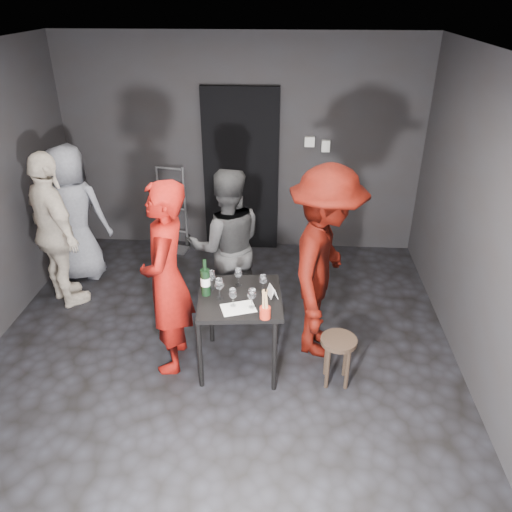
# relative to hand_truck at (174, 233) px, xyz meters

# --- Properties ---
(floor) EXTENTS (4.50, 5.00, 0.02)m
(floor) POSITION_rel_hand_truck_xyz_m (0.90, -2.32, -0.21)
(floor) COLOR black
(floor) RESTS_ON ground
(ceiling) EXTENTS (4.50, 5.00, 0.02)m
(ceiling) POSITION_rel_hand_truck_xyz_m (0.90, -2.32, 2.49)
(ceiling) COLOR silver
(ceiling) RESTS_ON ground
(wall_back) EXTENTS (4.50, 0.04, 2.70)m
(wall_back) POSITION_rel_hand_truck_xyz_m (0.90, 0.18, 1.14)
(wall_back) COLOR black
(wall_back) RESTS_ON ground
(wall_right) EXTENTS (0.04, 5.00, 2.70)m
(wall_right) POSITION_rel_hand_truck_xyz_m (3.15, -2.32, 1.14)
(wall_right) COLOR black
(wall_right) RESTS_ON ground
(doorway) EXTENTS (0.95, 0.10, 2.10)m
(doorway) POSITION_rel_hand_truck_xyz_m (0.90, 0.12, 0.84)
(doorway) COLOR black
(doorway) RESTS_ON ground
(wallbox_upper) EXTENTS (0.12, 0.06, 0.12)m
(wallbox_upper) POSITION_rel_hand_truck_xyz_m (1.75, 0.13, 1.24)
(wallbox_upper) COLOR #B7B7B2
(wallbox_upper) RESTS_ON wall_back
(wallbox_lower) EXTENTS (0.10, 0.06, 0.14)m
(wallbox_lower) POSITION_rel_hand_truck_xyz_m (1.95, 0.13, 1.19)
(wallbox_lower) COLOR #B7B7B2
(wallbox_lower) RESTS_ON wall_back
(hand_truck) EXTENTS (0.38, 0.32, 1.12)m
(hand_truck) POSITION_rel_hand_truck_xyz_m (0.00, 0.00, 0.00)
(hand_truck) COLOR #B2B2B7
(hand_truck) RESTS_ON floor
(tasting_table) EXTENTS (0.72, 0.72, 0.75)m
(tasting_table) POSITION_rel_hand_truck_xyz_m (1.12, -2.30, 0.44)
(tasting_table) COLOR black
(tasting_table) RESTS_ON floor
(stool) EXTENTS (0.32, 0.32, 0.47)m
(stool) POSITION_rel_hand_truck_xyz_m (1.98, -2.49, 0.16)
(stool) COLOR #36221A
(stool) RESTS_ON floor
(server_red) EXTENTS (0.56, 0.81, 2.14)m
(server_red) POSITION_rel_hand_truck_xyz_m (0.48, -2.31, 0.86)
(server_red) COLOR maroon
(server_red) RESTS_ON floor
(woman_black) EXTENTS (0.94, 0.64, 1.76)m
(woman_black) POSITION_rel_hand_truck_xyz_m (0.91, -1.48, 0.67)
(woman_black) COLOR #292929
(woman_black) RESTS_ON floor
(man_maroon) EXTENTS (0.99, 1.58, 2.27)m
(man_maroon) POSITION_rel_hand_truck_xyz_m (1.85, -1.99, 0.92)
(man_maroon) COLOR #380702
(man_maroon) RESTS_ON floor
(bystander_cream) EXTENTS (1.21, 1.20, 1.97)m
(bystander_cream) POSITION_rel_hand_truck_xyz_m (-0.92, -1.38, 0.78)
(bystander_cream) COLOR beige
(bystander_cream) RESTS_ON floor
(bystander_grey) EXTENTS (0.88, 0.50, 1.75)m
(bystander_grey) POSITION_rel_hand_truck_xyz_m (-0.96, -0.80, 0.67)
(bystander_grey) COLOR slate
(bystander_grey) RESTS_ON floor
(tasting_mat) EXTENTS (0.33, 0.27, 0.00)m
(tasting_mat) POSITION_rel_hand_truck_xyz_m (1.12, -2.49, 0.54)
(tasting_mat) COLOR white
(tasting_mat) RESTS_ON tasting_table
(wine_glass_a) EXTENTS (0.09, 0.09, 0.21)m
(wine_glass_a) POSITION_rel_hand_truck_xyz_m (0.95, -2.35, 0.65)
(wine_glass_a) COLOR white
(wine_glass_a) RESTS_ON tasting_table
(wine_glass_b) EXTENTS (0.09, 0.09, 0.20)m
(wine_glass_b) POSITION_rel_hand_truck_xyz_m (0.86, -2.19, 0.64)
(wine_glass_b) COLOR white
(wine_glass_b) RESTS_ON tasting_table
(wine_glass_c) EXTENTS (0.08, 0.08, 0.19)m
(wine_glass_c) POSITION_rel_hand_truck_xyz_m (1.09, -2.12, 0.64)
(wine_glass_c) COLOR white
(wine_glass_c) RESTS_ON tasting_table
(wine_glass_d) EXTENTS (0.08, 0.08, 0.18)m
(wine_glass_d) POSITION_rel_hand_truck_xyz_m (1.07, -2.46, 0.63)
(wine_glass_d) COLOR white
(wine_glass_d) RESTS_ON tasting_table
(wine_glass_e) EXTENTS (0.08, 0.08, 0.20)m
(wine_glass_e) POSITION_rel_hand_truck_xyz_m (1.23, -2.47, 0.64)
(wine_glass_e) COLOR white
(wine_glass_e) RESTS_ON tasting_table
(wine_glass_f) EXTENTS (0.07, 0.07, 0.18)m
(wine_glass_f) POSITION_rel_hand_truck_xyz_m (1.31, -2.21, 0.63)
(wine_glass_f) COLOR white
(wine_glass_f) RESTS_ON tasting_table
(wine_bottle) EXTENTS (0.08, 0.08, 0.34)m
(wine_bottle) POSITION_rel_hand_truck_xyz_m (0.82, -2.29, 0.67)
(wine_bottle) COLOR black
(wine_bottle) RESTS_ON tasting_table
(breadstick_cup) EXTENTS (0.09, 0.09, 0.28)m
(breadstick_cup) POSITION_rel_hand_truck_xyz_m (1.35, -2.61, 0.67)
(breadstick_cup) COLOR red
(breadstick_cup) RESTS_ON tasting_table
(reserved_card) EXTENTS (0.12, 0.15, 0.10)m
(reserved_card) POSITION_rel_hand_truck_xyz_m (1.38, -2.28, 0.59)
(reserved_card) COLOR white
(reserved_card) RESTS_ON tasting_table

